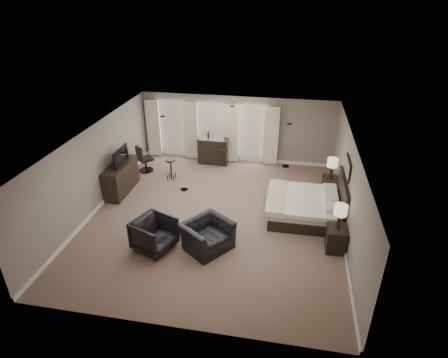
% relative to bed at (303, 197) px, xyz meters
% --- Properties ---
extents(room, '(7.60, 8.60, 2.64)m').
position_rel_bed_xyz_m(room, '(-2.58, -0.47, 0.62)').
color(room, brown).
rests_on(room, ground).
extents(window_bay, '(5.25, 0.20, 2.30)m').
position_rel_bed_xyz_m(window_bay, '(-3.58, 3.64, 0.52)').
color(window_bay, silver).
rests_on(window_bay, room).
extents(bed, '(2.13, 2.03, 1.36)m').
position_rel_bed_xyz_m(bed, '(0.00, 0.00, 0.00)').
color(bed, silver).
rests_on(bed, ground).
extents(nightstand_near, '(0.50, 0.61, 0.67)m').
position_rel_bed_xyz_m(nightstand_near, '(0.89, -1.45, -0.34)').
color(nightstand_near, black).
rests_on(nightstand_near, ground).
extents(nightstand_far, '(0.50, 0.61, 0.67)m').
position_rel_bed_xyz_m(nightstand_far, '(0.89, 1.45, -0.34)').
color(nightstand_far, black).
rests_on(nightstand_far, ground).
extents(lamp_near, '(0.34, 0.34, 0.70)m').
position_rel_bed_xyz_m(lamp_near, '(0.89, -1.45, 0.34)').
color(lamp_near, beige).
rests_on(lamp_near, nightstand_near).
extents(lamp_far, '(0.34, 0.34, 0.70)m').
position_rel_bed_xyz_m(lamp_far, '(0.89, 1.45, 0.34)').
color(lamp_far, beige).
rests_on(lamp_far, nightstand_far).
extents(wall_art, '(0.04, 0.96, 0.56)m').
position_rel_bed_xyz_m(wall_art, '(1.12, -0.00, 1.07)').
color(wall_art, slate).
rests_on(wall_art, room).
extents(dresser, '(0.56, 1.73, 1.00)m').
position_rel_bed_xyz_m(dresser, '(-6.03, 0.50, -0.18)').
color(dresser, black).
rests_on(dresser, ground).
extents(tv, '(0.59, 1.02, 0.13)m').
position_rel_bed_xyz_m(tv, '(-6.03, 0.50, 0.39)').
color(tv, black).
rests_on(tv, dresser).
extents(armchair_near, '(1.35, 1.43, 1.05)m').
position_rel_bed_xyz_m(armchair_near, '(-2.49, -1.99, -0.15)').
color(armchair_near, black).
rests_on(armchair_near, ground).
extents(armchair_far, '(1.18, 1.22, 0.98)m').
position_rel_bed_xyz_m(armchair_far, '(-3.84, -2.29, -0.19)').
color(armchair_far, black).
rests_on(armchair_far, ground).
extents(bar_counter, '(1.18, 0.61, 1.03)m').
position_rel_bed_xyz_m(bar_counter, '(-3.44, 3.36, -0.16)').
color(bar_counter, black).
rests_on(bar_counter, ground).
extents(bar_stool_left, '(0.45, 0.45, 0.80)m').
position_rel_bed_xyz_m(bar_stool_left, '(-4.64, 1.65, -0.28)').
color(bar_stool_left, black).
rests_on(bar_stool_left, ground).
extents(bar_stool_right, '(0.44, 0.44, 0.75)m').
position_rel_bed_xyz_m(bar_stool_right, '(-2.97, 3.06, -0.30)').
color(bar_stool_right, black).
rests_on(bar_stool_right, ground).
extents(desk_chair, '(0.75, 0.75, 1.04)m').
position_rel_bed_xyz_m(desk_chair, '(-5.80, 2.14, -0.16)').
color(desk_chair, black).
rests_on(desk_chair, ground).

